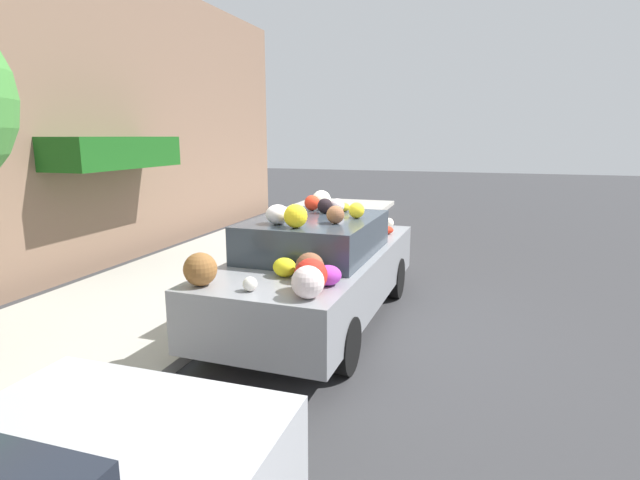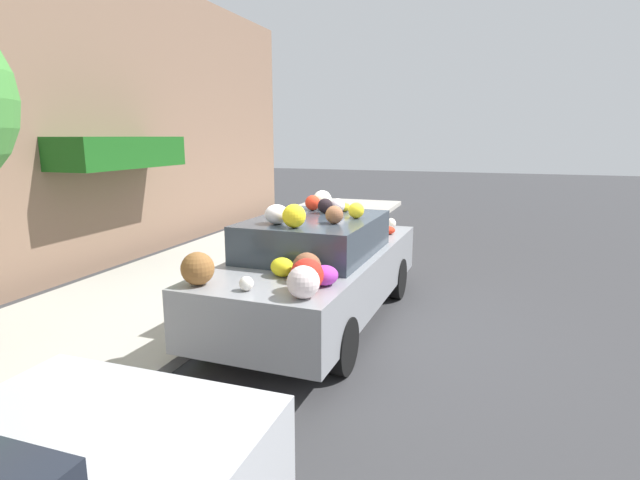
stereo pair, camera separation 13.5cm
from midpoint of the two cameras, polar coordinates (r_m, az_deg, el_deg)
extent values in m
plane|color=#38383A|center=(6.84, 1.41, -9.30)|extent=(60.00, 60.00, 0.00)
cube|color=#B2ADA3|center=(8.00, -17.45, -6.17)|extent=(24.00, 3.20, 0.13)
cube|color=#846651|center=(9.18, -30.24, 12.55)|extent=(18.00, 0.30, 5.66)
cube|color=#195919|center=(9.72, -21.45, 9.31)|extent=(2.63, 0.90, 0.55)
cylinder|color=red|center=(9.76, -1.85, -0.35)|extent=(0.20, 0.20, 0.55)
sphere|color=red|center=(9.69, -1.86, 1.59)|extent=(0.18, 0.18, 0.18)
cube|color=gray|center=(6.66, 0.58, -4.00)|extent=(4.39, 1.81, 0.67)
cube|color=#333D47|center=(6.37, 0.05, 0.51)|extent=(2.00, 1.53, 0.46)
cylinder|color=black|center=(8.23, -1.18, -3.36)|extent=(0.62, 0.20, 0.62)
cylinder|color=black|center=(7.81, 9.31, -4.36)|extent=(0.62, 0.20, 0.62)
cylinder|color=black|center=(5.94, -11.06, -9.66)|extent=(0.62, 0.20, 0.62)
cylinder|color=black|center=(5.34, 3.34, -11.96)|extent=(0.62, 0.20, 0.62)
sphere|color=brown|center=(5.16, -13.09, -3.20)|extent=(0.46, 0.46, 0.34)
sphere|color=red|center=(7.44, 2.11, 1.35)|extent=(0.28, 0.28, 0.26)
ellipsoid|color=yellow|center=(5.36, -3.62, -3.10)|extent=(0.36, 0.37, 0.20)
sphere|color=brown|center=(5.15, -0.76, -3.11)|extent=(0.31, 0.31, 0.30)
ellipsoid|color=red|center=(7.85, 2.90, 2.04)|extent=(0.42, 0.35, 0.30)
sphere|color=black|center=(6.69, 1.19, 3.92)|extent=(0.29, 0.29, 0.20)
ellipsoid|color=red|center=(4.89, -0.31, -4.74)|extent=(0.25, 0.25, 0.17)
ellipsoid|color=white|center=(5.88, -4.31, 2.95)|extent=(0.42, 0.41, 0.23)
ellipsoid|color=#AF38B6|center=(5.03, 1.27, -4.07)|extent=(0.39, 0.39, 0.20)
sphere|color=brown|center=(5.89, 2.31, 2.91)|extent=(0.28, 0.28, 0.21)
ellipsoid|color=red|center=(7.74, 8.27, 1.12)|extent=(0.26, 0.26, 0.12)
ellipsoid|color=blue|center=(7.77, 4.98, 1.43)|extent=(0.38, 0.35, 0.17)
sphere|color=white|center=(7.05, 0.81, 4.61)|extent=(0.36, 0.36, 0.27)
sphere|color=yellow|center=(5.63, -2.31, 2.76)|extent=(0.32, 0.32, 0.27)
sphere|color=white|center=(4.62, -1.08, -4.84)|extent=(0.42, 0.42, 0.31)
sphere|color=red|center=(4.82, -0.70, -4.03)|extent=(0.45, 0.45, 0.33)
ellipsoid|color=yellow|center=(6.87, 3.42, 3.76)|extent=(0.20, 0.20, 0.12)
sphere|color=white|center=(4.91, -7.63, -4.96)|extent=(0.17, 0.17, 0.14)
sphere|color=white|center=(8.21, 8.56, 1.90)|extent=(0.23, 0.23, 0.17)
sphere|color=red|center=(6.95, -0.28, 4.27)|extent=(0.26, 0.26, 0.21)
sphere|color=white|center=(6.77, 2.64, 3.95)|extent=(0.23, 0.23, 0.19)
ellipsoid|color=green|center=(7.80, 5.79, 1.72)|extent=(0.40, 0.41, 0.24)
sphere|color=yellow|center=(6.30, 4.77, 3.39)|extent=(0.25, 0.25, 0.20)
ellipsoid|color=purple|center=(7.73, 5.25, 1.50)|extent=(0.44, 0.43, 0.20)
sphere|color=orange|center=(7.62, 0.41, 1.89)|extent=(0.41, 0.41, 0.33)
camera|label=1|loc=(0.07, -89.41, 0.12)|focal=28.00mm
camera|label=2|loc=(0.07, 90.59, -0.12)|focal=28.00mm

